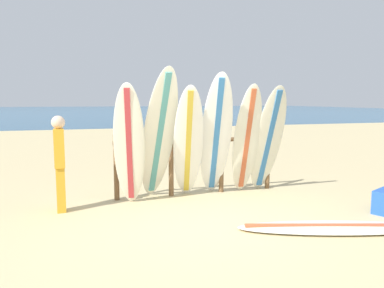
# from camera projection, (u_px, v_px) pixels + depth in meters

# --- Properties ---
(ground_plane) EXTENTS (120.00, 120.00, 0.00)m
(ground_plane) POSITION_uv_depth(u_px,v_px,m) (201.00, 221.00, 5.29)
(ground_plane) COLOR #CCB784
(ocean_water) EXTENTS (120.00, 80.00, 0.01)m
(ocean_water) POSITION_uv_depth(u_px,v_px,m) (90.00, 111.00, 60.37)
(ocean_water) COLOR #1E5984
(ocean_water) RESTS_ON ground
(surfboard_rack) EXTENTS (3.03, 0.09, 1.15)m
(surfboard_rack) POSITION_uv_depth(u_px,v_px,m) (197.00, 156.00, 6.76)
(surfboard_rack) COLOR brown
(surfboard_rack) RESTS_ON ground
(surfboard_leaning_far_left) EXTENTS (0.61, 0.67, 2.01)m
(surfboard_leaning_far_left) POSITION_uv_depth(u_px,v_px,m) (129.00, 145.00, 5.94)
(surfboard_leaning_far_left) COLOR silver
(surfboard_leaning_far_left) RESTS_ON ground
(surfboard_leaning_left) EXTENTS (0.71, 1.14, 2.27)m
(surfboard_leaning_left) POSITION_uv_depth(u_px,v_px,m) (159.00, 136.00, 6.20)
(surfboard_leaning_left) COLOR white
(surfboard_leaning_left) RESTS_ON ground
(surfboard_leaning_center_left) EXTENTS (0.69, 1.06, 1.99)m
(surfboard_leaning_center_left) POSITION_uv_depth(u_px,v_px,m) (188.00, 144.00, 6.29)
(surfboard_leaning_center_left) COLOR white
(surfboard_leaning_center_left) RESTS_ON ground
(surfboard_leaning_center) EXTENTS (0.70, 1.05, 2.20)m
(surfboard_leaning_center) POSITION_uv_depth(u_px,v_px,m) (216.00, 136.00, 6.48)
(surfboard_leaning_center) COLOR white
(surfboard_leaning_center) RESTS_ON ground
(surfboard_leaning_center_right) EXTENTS (0.56, 0.77, 2.03)m
(surfboard_leaning_center_right) POSITION_uv_depth(u_px,v_px,m) (247.00, 140.00, 6.68)
(surfboard_leaning_center_right) COLOR silver
(surfboard_leaning_center_right) RESTS_ON ground
(surfboard_leaning_right) EXTENTS (0.61, 0.81, 2.01)m
(surfboard_leaning_right) POSITION_uv_depth(u_px,v_px,m) (268.00, 140.00, 6.81)
(surfboard_leaning_right) COLOR silver
(surfboard_leaning_right) RESTS_ON ground
(surfboard_lying_on_sand) EXTENTS (2.66, 1.29, 0.08)m
(surfboard_lying_on_sand) POSITION_uv_depth(u_px,v_px,m) (334.00, 228.00, 4.92)
(surfboard_lying_on_sand) COLOR white
(surfboard_lying_on_sand) RESTS_ON ground
(beachgoer_standing) EXTENTS (0.20, 0.25, 1.50)m
(beachgoer_standing) POSITION_uv_depth(u_px,v_px,m) (60.00, 159.00, 5.65)
(beachgoer_standing) COLOR gold
(beachgoer_standing) RESTS_ON ground
(small_boat_offshore) EXTENTS (1.36, 2.81, 0.71)m
(small_boat_offshore) POSITION_uv_depth(u_px,v_px,m) (189.00, 115.00, 37.30)
(small_boat_offshore) COLOR #333842
(small_boat_offshore) RESTS_ON ocean_water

